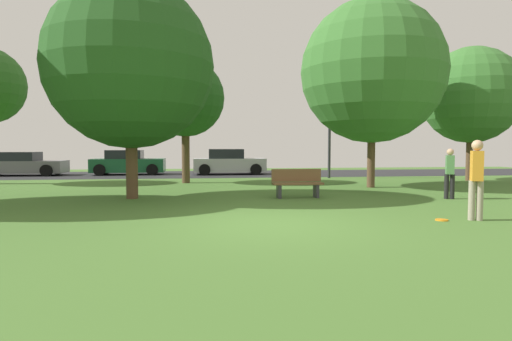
# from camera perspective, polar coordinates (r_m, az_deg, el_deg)

# --- Properties ---
(ground_plane) EXTENTS (44.00, 44.00, 0.00)m
(ground_plane) POSITION_cam_1_polar(r_m,az_deg,el_deg) (8.94, 1.65, -7.20)
(ground_plane) COLOR #47702D
(road_strip) EXTENTS (44.00, 6.40, 0.01)m
(road_strip) POSITION_cam_1_polar(r_m,az_deg,el_deg) (24.77, -4.03, -0.46)
(road_strip) COLOR #28282B
(road_strip) RESTS_ON ground_plane
(oak_tree_left) EXTENTS (5.58, 5.58, 7.33)m
(oak_tree_left) POSITION_cam_1_polar(r_m,az_deg,el_deg) (17.51, 15.44, 12.74)
(oak_tree_left) COLOR brown
(oak_tree_left) RESTS_ON ground_plane
(oak_tree_right) EXTENTS (3.44, 3.44, 5.48)m
(oak_tree_right) POSITION_cam_1_polar(r_m,az_deg,el_deg) (19.04, -9.53, 9.64)
(oak_tree_right) COLOR brown
(oak_tree_right) RESTS_ON ground_plane
(maple_tree_near) EXTENTS (4.46, 4.46, 6.24)m
(maple_tree_near) POSITION_cam_1_polar(r_m,az_deg,el_deg) (22.44, 27.01, 9.02)
(maple_tree_near) COLOR brown
(maple_tree_near) RESTS_ON ground_plane
(birch_tree_lone) EXTENTS (5.11, 5.11, 6.66)m
(birch_tree_lone) POSITION_cam_1_polar(r_m,az_deg,el_deg) (13.87, -16.62, 13.43)
(birch_tree_lone) COLOR brown
(birch_tree_lone) RESTS_ON ground_plane
(person_thrower) EXTENTS (0.33, 0.38, 1.55)m
(person_thrower) POSITION_cam_1_polar(r_m,az_deg,el_deg) (14.30, 24.67, -0.13)
(person_thrower) COLOR black
(person_thrower) RESTS_ON ground_plane
(person_catcher) EXTENTS (0.33, 0.38, 1.77)m
(person_catcher) POSITION_cam_1_polar(r_m,az_deg,el_deg) (10.42, 27.60, -0.62)
(person_catcher) COLOR gray
(person_catcher) RESTS_ON ground_plane
(frisbee_disc) EXTENTS (0.27, 0.27, 0.03)m
(frisbee_disc) POSITION_cam_1_polar(r_m,az_deg,el_deg) (10.17, 23.76, -6.12)
(frisbee_disc) COLOR orange
(frisbee_disc) RESTS_ON ground_plane
(parked_car_grey) EXTENTS (4.60, 1.97, 1.31)m
(parked_car_grey) POSITION_cam_1_polar(r_m,az_deg,el_deg) (26.69, -29.19, 0.69)
(parked_car_grey) COLOR slate
(parked_car_grey) RESTS_ON ground_plane
(parked_car_green) EXTENTS (4.03, 1.92, 1.40)m
(parked_car_green) POSITION_cam_1_polar(r_m,az_deg,el_deg) (25.22, -16.89, 0.94)
(parked_car_green) COLOR #195633
(parked_car_green) RESTS_ON ground_plane
(parked_car_silver) EXTENTS (4.09, 2.02, 1.46)m
(parked_car_silver) POSITION_cam_1_polar(r_m,az_deg,el_deg) (24.47, -3.71, 1.05)
(parked_car_silver) COLOR #B7B7BC
(parked_car_silver) RESTS_ON ground_plane
(park_bench) EXTENTS (1.60, 0.45, 0.90)m
(park_bench) POSITION_cam_1_polar(r_m,az_deg,el_deg) (13.44, 5.58, -1.69)
(park_bench) COLOR brown
(park_bench) RESTS_ON ground_plane
(street_lamp_post) EXTENTS (0.14, 0.14, 4.50)m
(street_lamp_post) POSITION_cam_1_polar(r_m,az_deg,el_deg) (21.85, 9.88, 4.89)
(street_lamp_post) COLOR #2D2D33
(street_lamp_post) RESTS_ON ground_plane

